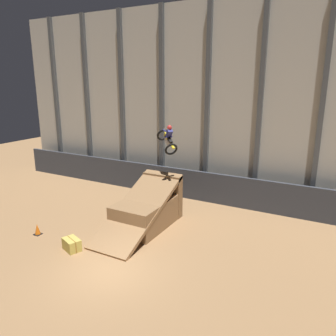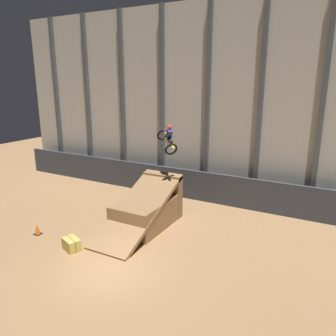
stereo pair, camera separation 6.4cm
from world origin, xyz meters
The scene contains 7 objects.
ground_plane centered at (0.00, 0.00, 0.00)m, with size 60.00×60.00×0.00m, color #9E754C.
arena_back_wall centered at (0.00, 10.72, 6.30)m, with size 32.00×0.40×12.59m.
lower_barrier centered at (0.00, 9.59, 1.00)m, with size 31.36×0.20×2.00m.
dirt_ramp centered at (-1.00, 4.77, 0.90)m, with size 2.40×5.76×2.67m.
rider_bike_solo centered at (-0.58, 6.25, 4.62)m, with size 1.75×1.64×1.68m.
traffic_cone_near_ramp centered at (-5.38, 0.93, 0.28)m, with size 0.36×0.36×0.58m.
hay_bale_trackside centered at (-2.65, 0.59, 0.28)m, with size 1.06×0.88×0.57m.
Camera 2 is at (8.03, -9.49, 7.73)m, focal length 35.00 mm.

